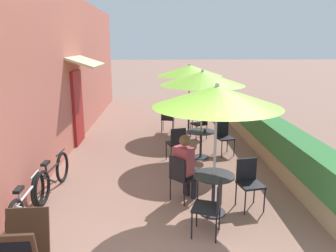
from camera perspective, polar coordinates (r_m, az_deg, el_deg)
cafe_facade_wall at (r=10.22m, az=-15.96°, el=9.43°), size 0.98×13.59×4.20m
planter_hedge at (r=10.57m, az=13.78°, el=1.17°), size 0.60×12.59×1.01m
patio_table_near at (r=5.66m, az=7.94°, el=-10.49°), size 0.69×0.69×0.70m
patio_umbrella_near at (r=5.21m, az=8.51°, el=5.11°), size 2.06×2.06×2.24m
cafe_chair_near_left at (r=6.00m, az=2.33°, el=-8.49°), size 0.56×0.56×0.87m
seated_patron_near_left at (r=6.02m, az=3.10°, el=-6.71°), size 0.51×0.51×1.25m
cafe_chair_near_right at (r=5.02m, az=7.61°, el=-13.35°), size 0.51×0.51×0.87m
cafe_chair_near_back at (r=5.97m, az=13.90°, el=-9.03°), size 0.47×0.47×0.87m
patio_table_mid at (r=8.31m, az=5.75°, el=-2.36°), size 0.69×0.69×0.70m
patio_umbrella_mid at (r=8.02m, az=6.02°, el=8.27°), size 2.06×2.06×2.24m
cafe_chair_mid_left at (r=8.67m, az=9.66°, el=-1.55°), size 0.50×0.50×0.87m
cafe_chair_mid_right at (r=7.98m, az=1.51°, el=-2.72°), size 0.50×0.50×0.87m
coffee_cup_mid at (r=8.10m, az=6.44°, el=-0.87°), size 0.07×0.07×0.09m
patio_table_far at (r=10.63m, az=3.63°, el=1.31°), size 0.69×0.69×0.70m
patio_umbrella_far at (r=10.40m, az=3.76°, el=9.62°), size 2.06×2.06×2.24m
cafe_chair_far_left at (r=10.07m, az=5.77°, el=0.76°), size 0.52×0.52×0.87m
cafe_chair_far_right at (r=11.23m, az=5.23°, el=2.16°), size 0.56×0.56×0.87m
cafe_chair_far_back at (r=10.61m, az=-0.09°, el=1.52°), size 0.46×0.46×0.87m
coffee_cup_far at (r=10.70m, az=4.33°, el=2.84°), size 0.07×0.07×0.09m
bicycle_leaning at (r=5.89m, az=-23.29°, el=-12.17°), size 0.12×1.65×0.71m
bicycle_second at (r=6.79m, az=-19.42°, el=-8.23°), size 0.17×1.67×0.73m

